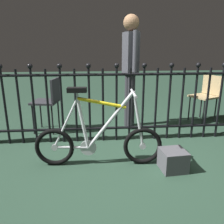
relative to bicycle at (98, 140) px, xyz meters
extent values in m
plane|color=#264030|center=(0.33, 0.02, -0.30)|extent=(20.00, 20.00, 0.00)
cylinder|color=black|center=(-1.20, 0.68, 0.21)|extent=(0.03, 0.03, 1.01)
sphere|color=black|center=(-1.20, 0.68, 0.75)|extent=(0.07, 0.07, 0.07)
cylinder|color=black|center=(-1.02, 0.68, 0.21)|extent=(0.03, 0.03, 1.01)
cylinder|color=black|center=(-0.84, 0.68, 0.21)|extent=(0.03, 0.03, 1.01)
sphere|color=black|center=(-0.84, 0.68, 0.75)|extent=(0.07, 0.07, 0.07)
cylinder|color=black|center=(-0.65, 0.68, 0.21)|extent=(0.03, 0.03, 1.01)
cylinder|color=black|center=(-0.47, 0.68, 0.21)|extent=(0.03, 0.03, 1.01)
sphere|color=black|center=(-0.47, 0.68, 0.75)|extent=(0.07, 0.07, 0.07)
cylinder|color=black|center=(-0.28, 0.68, 0.21)|extent=(0.03, 0.03, 1.01)
cylinder|color=black|center=(-0.10, 0.68, 0.21)|extent=(0.03, 0.03, 1.01)
sphere|color=black|center=(-0.10, 0.68, 0.75)|extent=(0.07, 0.07, 0.07)
cylinder|color=black|center=(0.08, 0.68, 0.21)|extent=(0.03, 0.03, 1.01)
cylinder|color=black|center=(0.27, 0.68, 0.21)|extent=(0.03, 0.03, 1.01)
sphere|color=black|center=(0.27, 0.68, 0.75)|extent=(0.07, 0.07, 0.07)
cylinder|color=black|center=(0.45, 0.68, 0.21)|extent=(0.03, 0.03, 1.01)
cylinder|color=black|center=(0.64, 0.68, 0.21)|extent=(0.03, 0.03, 1.01)
sphere|color=black|center=(0.64, 0.68, 0.75)|extent=(0.07, 0.07, 0.07)
cylinder|color=black|center=(0.82, 0.68, 0.21)|extent=(0.03, 0.03, 1.01)
cylinder|color=black|center=(1.01, 0.68, 0.21)|extent=(0.03, 0.03, 1.01)
sphere|color=black|center=(1.01, 0.68, 0.75)|extent=(0.07, 0.07, 0.07)
cylinder|color=black|center=(1.19, 0.68, 0.21)|extent=(0.03, 0.03, 1.01)
cylinder|color=black|center=(1.37, 0.68, 0.21)|extent=(0.03, 0.03, 1.01)
sphere|color=black|center=(1.37, 0.68, 0.75)|extent=(0.07, 0.07, 0.07)
cylinder|color=black|center=(1.56, 0.68, 0.21)|extent=(0.03, 0.03, 1.01)
cylinder|color=black|center=(1.74, 0.68, 0.21)|extent=(0.03, 0.03, 1.01)
cylinder|color=black|center=(0.33, 0.68, -0.12)|extent=(4.55, 0.04, 0.04)
cylinder|color=black|center=(0.33, 0.68, 0.63)|extent=(4.55, 0.04, 0.04)
torus|color=black|center=(-0.49, 0.03, -0.08)|extent=(0.43, 0.07, 0.43)
cylinder|color=silver|center=(-0.49, 0.03, -0.08)|extent=(0.07, 0.03, 0.07)
torus|color=black|center=(0.49, -0.03, -0.08)|extent=(0.43, 0.07, 0.43)
cylinder|color=silver|center=(0.49, -0.03, -0.08)|extent=(0.07, 0.03, 0.07)
cylinder|color=silver|center=(0.13, -0.01, 0.22)|extent=(0.52, 0.06, 0.65)
cylinder|color=yellow|center=(0.04, 0.00, 0.42)|extent=(0.52, 0.06, 0.14)
cylinder|color=silver|center=(-0.16, 0.01, 0.19)|extent=(0.13, 0.04, 0.57)
cylinder|color=silver|center=(-0.30, 0.02, -0.09)|extent=(0.37, 0.05, 0.04)
cylinder|color=silver|center=(-0.35, 0.02, 0.19)|extent=(0.30, 0.04, 0.56)
cylinder|color=silver|center=(0.43, -0.02, 0.23)|extent=(0.15, 0.04, 0.63)
cylinder|color=silver|center=(0.37, -0.02, 0.53)|extent=(0.03, 0.03, 0.02)
cylinder|color=silver|center=(0.37, -0.02, 0.52)|extent=(0.05, 0.40, 0.03)
cylinder|color=silver|center=(-0.21, 0.01, 0.50)|extent=(0.03, 0.03, 0.07)
cube|color=black|center=(-0.21, 0.01, 0.56)|extent=(0.20, 0.10, 0.05)
cylinder|color=silver|center=(-0.11, 0.01, -0.09)|extent=(0.18, 0.02, 0.18)
cylinder|color=black|center=(-0.95, 1.01, -0.07)|extent=(0.02, 0.02, 0.46)
cylinder|color=black|center=(-0.90, 1.31, -0.07)|extent=(0.02, 0.02, 0.46)
cylinder|color=black|center=(-0.66, 0.96, -0.07)|extent=(0.02, 0.02, 0.46)
cylinder|color=black|center=(-0.61, 1.26, -0.07)|extent=(0.02, 0.02, 0.46)
cube|color=#2D2D33|center=(-0.78, 1.14, 0.17)|extent=(0.43, 0.43, 0.03)
cube|color=#2D2D33|center=(-0.61, 1.11, 0.37)|extent=(0.09, 0.35, 0.34)
cylinder|color=black|center=(1.80, 1.20, -0.08)|extent=(0.02, 0.02, 0.43)
cylinder|color=black|center=(1.67, 1.48, -0.08)|extent=(0.02, 0.02, 0.43)
cylinder|color=black|center=(2.08, 1.33, -0.08)|extent=(0.02, 0.02, 0.43)
cylinder|color=black|center=(1.95, 1.61, -0.08)|extent=(0.02, 0.02, 0.43)
cube|color=tan|center=(1.87, 1.40, 0.15)|extent=(0.51, 0.51, 0.03)
cube|color=tan|center=(2.04, 1.48, 0.34)|extent=(0.18, 0.34, 0.33)
cylinder|color=#2D2D33|center=(0.55, 1.12, 0.14)|extent=(0.11, 0.11, 0.87)
cylinder|color=#2D2D33|center=(0.52, 1.28, 0.14)|extent=(0.11, 0.11, 0.87)
cube|color=#3F3F47|center=(0.54, 1.20, 0.89)|extent=(0.23, 0.33, 0.62)
cylinder|color=#3F3F47|center=(0.57, 1.01, 0.92)|extent=(0.08, 0.08, 0.59)
cylinder|color=#3F3F47|center=(0.50, 1.40, 0.92)|extent=(0.08, 0.08, 0.59)
sphere|color=#8C6647|center=(0.54, 1.20, 1.32)|extent=(0.24, 0.24, 0.24)
cube|color=#4C4C51|center=(0.79, -0.18, -0.18)|extent=(0.28, 0.28, 0.22)
camera|label=1|loc=(-0.05, -2.32, 0.99)|focal=36.46mm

